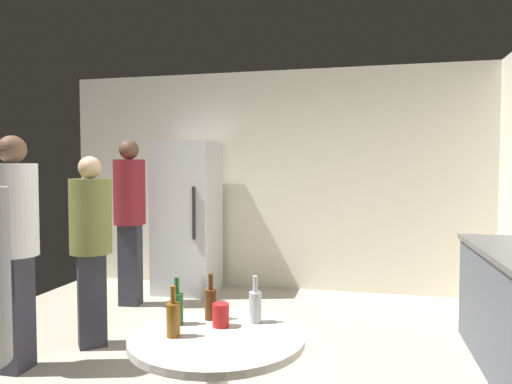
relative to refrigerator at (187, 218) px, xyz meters
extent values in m
cube|color=#B2A893|center=(0.96, -2.20, -0.95)|extent=(5.20, 5.20, 0.10)
cube|color=silver|center=(0.96, 0.43, 0.45)|extent=(5.32, 0.06, 2.70)
cube|color=silver|center=(0.00, 0.00, 0.00)|extent=(0.70, 0.65, 1.80)
cube|color=#262628|center=(0.21, -0.34, 0.09)|extent=(0.03, 0.03, 0.60)
cylinder|color=beige|center=(1.44, -3.33, -0.18)|extent=(0.80, 0.80, 0.03)
cylinder|color=#8C5919|center=(1.25, -3.40, -0.09)|extent=(0.06, 0.06, 0.15)
cylinder|color=#8C5919|center=(1.25, -3.40, 0.02)|extent=(0.02, 0.02, 0.08)
cylinder|color=#593314|center=(1.34, -3.13, -0.09)|extent=(0.06, 0.06, 0.15)
cylinder|color=#593314|center=(1.34, -3.13, 0.02)|extent=(0.02, 0.02, 0.08)
cylinder|color=#26662D|center=(1.20, -3.24, -0.09)|extent=(0.06, 0.06, 0.15)
cylinder|color=#26662D|center=(1.20, -3.24, 0.02)|extent=(0.02, 0.02, 0.08)
cylinder|color=silver|center=(1.57, -3.13, -0.09)|extent=(0.06, 0.06, 0.15)
cylinder|color=silver|center=(1.57, -3.13, 0.02)|extent=(0.02, 0.02, 0.08)
cylinder|color=red|center=(1.42, -3.22, -0.11)|extent=(0.08, 0.08, 0.11)
cube|color=#2D2D38|center=(-0.13, -1.86, -0.51)|extent=(0.28, 0.27, 0.79)
cylinder|color=olive|center=(-0.13, -1.86, 0.20)|extent=(0.48, 0.48, 0.62)
sphere|color=#D8AD8C|center=(-0.13, -1.86, 0.60)|extent=(0.19, 0.19, 0.19)
cube|color=#2D2D38|center=(-0.41, -2.41, -0.47)|extent=(0.17, 0.22, 0.85)
cylinder|color=white|center=(-0.41, -2.41, 0.29)|extent=(0.34, 0.34, 0.68)
sphere|color=brown|center=(-0.41, -2.41, 0.73)|extent=(0.20, 0.20, 0.20)
cube|color=#2D2D38|center=(-0.40, -0.69, -0.46)|extent=(0.23, 0.19, 0.89)
cylinder|color=maroon|center=(-0.40, -0.69, 0.34)|extent=(0.37, 0.37, 0.70)
sphere|color=brown|center=(-0.40, -0.69, 0.79)|extent=(0.21, 0.21, 0.21)
camera|label=1|loc=(2.08, -5.34, 0.59)|focal=32.97mm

